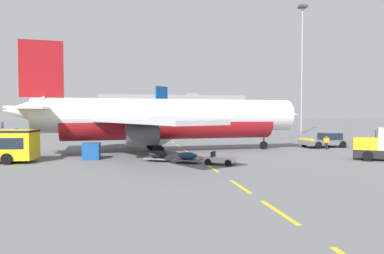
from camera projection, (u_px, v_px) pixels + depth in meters
The scene contains 10 objects.
ground at pixel (305, 141), 57.92m from camera, with size 400.00×400.00×0.00m, color slate.
apron_paint_markings at pixel (175, 144), 51.95m from camera, with size 8.00×97.95×0.01m.
airliner_foreground at pixel (166, 118), 40.63m from camera, with size 34.82×34.48×12.20m.
pushback_tug at pixel (325, 141), 46.48m from camera, with size 6.34×3.85×2.08m.
airliner_mid_left at pixel (123, 119), 70.38m from camera, with size 25.97×25.20×10.68m.
baggage_train at pixel (188, 157), 31.84m from camera, with size 8.09×5.76×1.14m.
ground_crew_worker at pixel (326, 142), 43.63m from camera, with size 0.66×0.35×1.71m.
uld_cargo_container at pixel (92, 151), 34.35m from camera, with size 1.68×1.65×1.60m.
apron_light_mast_far at pixel (302, 56), 78.19m from camera, with size 1.80×1.80×28.55m.
terminal_satellite at pixel (172, 109), 180.72m from camera, with size 71.64×23.47×15.15m.
Camera 1 is at (11.30, -13.55, 4.50)m, focal length 32.73 mm.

